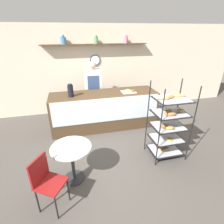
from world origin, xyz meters
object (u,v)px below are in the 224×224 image
object	(u,v)px
cafe_table	(72,155)
donut_tray_counter	(129,91)
pastry_rack	(168,125)
coffee_carafe	(70,90)
cafe_chair	(46,179)
person_worker	(93,89)

from	to	relation	value
cafe_table	donut_tray_counter	size ratio (longest dim) A/B	1.89
pastry_rack	coffee_carafe	bearing A→B (deg)	141.42
coffee_carafe	donut_tray_counter	bearing A→B (deg)	-0.05
pastry_rack	coffee_carafe	xyz separation A→B (m)	(-1.88, 1.50, 0.40)
cafe_table	donut_tray_counter	bearing A→B (deg)	46.72
cafe_chair	donut_tray_counter	bearing A→B (deg)	-10.43
pastry_rack	cafe_chair	world-z (taller)	pastry_rack
cafe_chair	coffee_carafe	distance (m)	2.32
cafe_table	donut_tray_counter	xyz separation A→B (m)	(1.63, 1.73, 0.48)
cafe_table	cafe_chair	bearing A→B (deg)	-130.24
person_worker	cafe_table	size ratio (longest dim) A/B	2.43
cafe_chair	donut_tray_counter	xyz separation A→B (m)	(2.02, 2.19, 0.47)
person_worker	donut_tray_counter	bearing A→B (deg)	-37.83
pastry_rack	donut_tray_counter	distance (m)	1.56
cafe_chair	person_worker	bearing A→B (deg)	10.75
coffee_carafe	person_worker	bearing A→B (deg)	46.27
cafe_table	coffee_carafe	xyz separation A→B (m)	(0.09, 1.73, 0.62)
person_worker	cafe_table	bearing A→B (deg)	-107.08
person_worker	cafe_chair	size ratio (longest dim) A/B	1.94
cafe_chair	coffee_carafe	size ratio (longest dim) A/B	2.64
person_worker	donut_tray_counter	size ratio (longest dim) A/B	4.58
coffee_carafe	cafe_table	bearing A→B (deg)	-92.84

